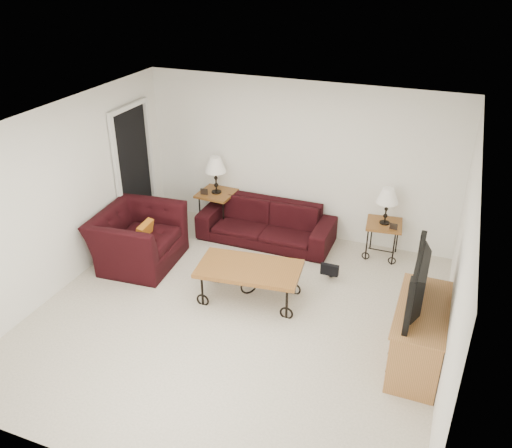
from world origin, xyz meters
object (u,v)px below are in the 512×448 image
at_px(sofa, 266,223).
at_px(side_table_left, 217,209).
at_px(lamp_right, 387,206).
at_px(coffee_table, 249,283).
at_px(armchair, 138,238).
at_px(television, 426,283).
at_px(side_table_right, 382,240).
at_px(backpack, 332,262).
at_px(lamp_left, 216,175).
at_px(tv_stand, 419,335).

xyz_separation_m(sofa, side_table_left, (-0.95, 0.18, -0.00)).
distance_m(lamp_right, coffee_table, 2.37).
bearing_deg(lamp_right, armchair, -155.97).
relative_size(armchair, television, 1.12).
bearing_deg(television, armchair, -100.09).
distance_m(side_table_right, backpack, 1.03).
bearing_deg(lamp_left, tv_stand, -32.22).
bearing_deg(side_table_right, sofa, -174.32).
relative_size(lamp_left, armchair, 0.49).
xyz_separation_m(lamp_right, coffee_table, (-1.45, -1.78, -0.59)).
relative_size(side_table_left, lamp_right, 1.09).
distance_m(side_table_left, lamp_right, 2.81).
bearing_deg(armchair, side_table_right, -70.30).
height_order(sofa, side_table_left, sofa).
xyz_separation_m(side_table_left, lamp_left, (0.00, 0.00, 0.62)).
bearing_deg(side_table_left, coffee_table, -53.78).
xyz_separation_m(side_table_right, lamp_left, (-2.76, 0.00, 0.64)).
bearing_deg(armchair, coffee_table, -103.02).
relative_size(armchair, tv_stand, 1.00).
xyz_separation_m(sofa, tv_stand, (2.57, -2.04, 0.06)).
relative_size(sofa, television, 1.90).
relative_size(side_table_left, coffee_table, 0.46).
height_order(sofa, armchair, armchair).
bearing_deg(sofa, side_table_right, 5.68).
bearing_deg(backpack, coffee_table, -149.41).
distance_m(armchair, backpack, 2.86).
relative_size(side_table_right, tv_stand, 0.45).
height_order(side_table_right, tv_stand, tv_stand).
height_order(tv_stand, backpack, tv_stand).
xyz_separation_m(side_table_right, coffee_table, (-1.45, -1.78, -0.03)).
bearing_deg(sofa, backpack, -28.51).
height_order(side_table_left, armchair, armchair).
distance_m(tv_stand, television, 0.70).
relative_size(lamp_right, television, 0.50).
bearing_deg(lamp_right, lamp_left, 180.00).
relative_size(side_table_right, lamp_left, 0.92).
height_order(lamp_left, backpack, lamp_left).
distance_m(sofa, television, 3.35).
distance_m(coffee_table, armchair, 1.92).
distance_m(coffee_table, television, 2.38).
height_order(sofa, tv_stand, tv_stand).
bearing_deg(lamp_right, sofa, -174.32).
bearing_deg(coffee_table, lamp_right, 50.73).
relative_size(lamp_right, coffee_table, 0.42).
bearing_deg(tv_stand, television, 180.00).
distance_m(sofa, armchair, 2.02).
distance_m(sofa, backpack, 1.43).
distance_m(lamp_left, coffee_table, 2.31).
relative_size(lamp_left, lamp_right, 1.09).
relative_size(tv_stand, backpack, 2.48).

